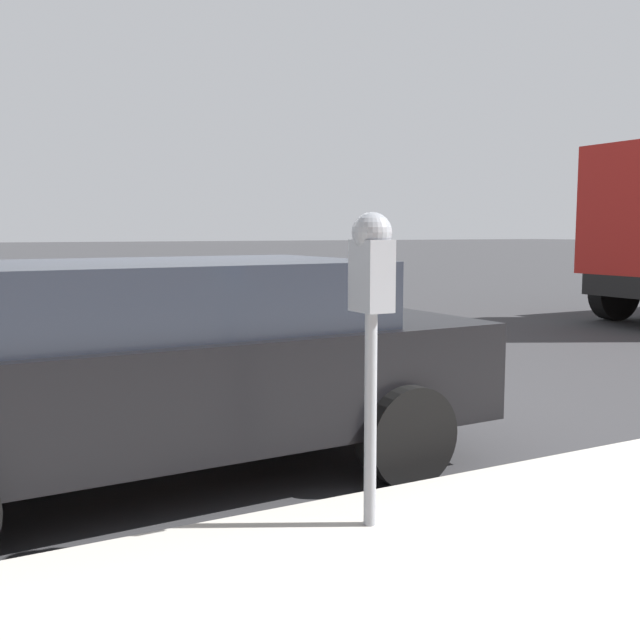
# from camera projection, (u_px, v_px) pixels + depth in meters

# --- Properties ---
(ground_plane) EXTENTS (220.00, 220.00, 0.00)m
(ground_plane) POSITION_uv_depth(u_px,v_px,m) (203.00, 430.00, 6.00)
(ground_plane) COLOR #333335
(parking_meter) EXTENTS (0.21, 0.19, 1.52)m
(parking_meter) POSITION_uv_depth(u_px,v_px,m) (371.00, 289.00, 3.53)
(parking_meter) COLOR gray
(parking_meter) RESTS_ON sidewalk
(car_black) EXTENTS (2.18, 4.38, 1.40)m
(car_black) POSITION_uv_depth(u_px,v_px,m) (156.00, 363.00, 4.76)
(car_black) COLOR black
(car_black) RESTS_ON ground_plane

